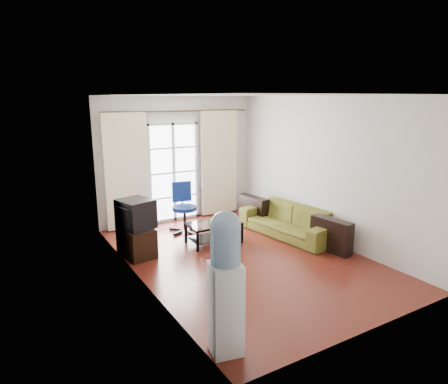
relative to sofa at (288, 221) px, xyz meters
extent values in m
plane|color=maroon|center=(-1.36, -0.47, -0.30)|extent=(5.20, 5.20, 0.00)
plane|color=white|center=(-1.36, -0.47, 2.40)|extent=(5.20, 5.20, 0.00)
cube|color=silver|center=(-1.36, 2.13, 1.05)|extent=(3.60, 0.02, 2.70)
cube|color=silver|center=(-1.36, -3.07, 1.05)|extent=(3.60, 0.02, 2.70)
cube|color=silver|center=(-3.16, -0.47, 1.05)|extent=(0.02, 5.20, 2.70)
cube|color=silver|center=(0.44, -0.47, 1.05)|extent=(0.02, 5.20, 2.70)
cube|color=white|center=(-1.51, 2.09, 0.78)|extent=(1.01, 0.02, 2.04)
cube|color=white|center=(-1.51, 2.07, 0.78)|extent=(1.16, 0.06, 2.15)
cylinder|color=#4C3F2D|center=(-1.36, 2.03, 2.08)|extent=(3.30, 0.04, 0.04)
cube|color=#FAF8C9|center=(-2.56, 2.01, 0.90)|extent=(0.90, 0.07, 2.35)
cube|color=#FAF8C9|center=(-0.41, 2.01, 0.90)|extent=(0.90, 0.07, 2.35)
cube|color=gray|center=(-0.56, 2.03, 0.03)|extent=(0.64, 0.12, 0.64)
imported|color=brown|center=(0.00, 0.00, 0.00)|extent=(2.25, 1.31, 0.60)
cube|color=silver|center=(-1.46, 0.38, 0.09)|extent=(0.99, 0.58, 0.01)
cube|color=black|center=(-1.46, 0.38, -0.18)|extent=(0.93, 0.52, 0.01)
cube|color=black|center=(-1.93, 0.14, -0.10)|extent=(0.04, 0.04, 0.39)
cube|color=black|center=(-1.00, 0.12, -0.10)|extent=(0.04, 0.04, 0.39)
cube|color=black|center=(-1.91, 0.64, -0.10)|extent=(0.04, 0.04, 0.39)
cube|color=black|center=(-0.99, 0.62, -0.10)|extent=(0.04, 0.04, 0.39)
imported|color=green|center=(-1.50, 0.34, 0.13)|extent=(0.38, 0.38, 0.05)
imported|color=#AA2214|center=(-1.26, 0.52, 0.11)|extent=(0.38, 0.40, 0.02)
cube|color=black|center=(-1.36, 0.52, 0.11)|extent=(0.19, 0.06, 0.02)
cube|color=black|center=(-2.91, 0.51, -0.05)|extent=(0.54, 0.73, 0.50)
cube|color=black|center=(-2.89, 0.53, 0.45)|extent=(0.64, 0.67, 0.50)
cube|color=#0C19E5|center=(-2.64, 0.61, 0.45)|extent=(0.15, 0.42, 0.37)
cube|color=black|center=(-3.09, 0.47, 0.45)|extent=(0.26, 0.40, 0.32)
cylinder|color=black|center=(-1.65, 1.24, -0.05)|extent=(0.05, 0.05, 0.50)
cylinder|color=navy|center=(-1.65, 1.24, 0.20)|extent=(0.48, 0.48, 0.08)
cube|color=navy|center=(-1.61, 1.46, 0.49)|extent=(0.40, 0.13, 0.42)
cube|color=white|center=(-2.96, -2.55, 0.21)|extent=(0.38, 0.38, 1.01)
cylinder|color=#7C9CC0|center=(-2.96, -2.55, 0.92)|extent=(0.31, 0.31, 0.41)
sphere|color=#7C9CC0|center=(-2.96, -2.55, 1.12)|extent=(0.31, 0.31, 0.31)
cube|color=black|center=(-2.80, -2.58, 0.56)|extent=(0.07, 0.13, 0.11)
camera|label=1|loc=(-4.90, -5.80, 2.37)|focal=32.00mm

